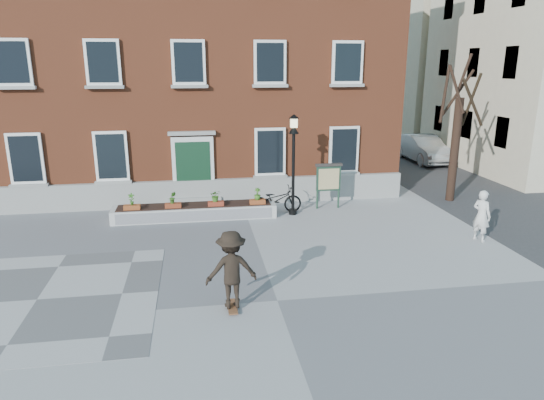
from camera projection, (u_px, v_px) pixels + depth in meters
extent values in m
plane|color=gray|center=(277.00, 301.00, 12.19)|extent=(100.00, 100.00, 0.00)
cube|color=#59585B|center=(37.00, 300.00, 12.23)|extent=(6.00, 6.00, 0.01)
imported|color=black|center=(276.00, 200.00, 19.23)|extent=(2.08, 0.78, 1.08)
imported|color=silver|center=(423.00, 149.00, 29.25)|extent=(1.76, 4.91, 1.61)
imported|color=silver|center=(482.00, 216.00, 16.13)|extent=(0.64, 0.75, 1.75)
cube|color=brown|center=(189.00, 58.00, 23.57)|extent=(18.00, 10.00, 12.00)
cube|color=gray|center=(194.00, 193.00, 20.18)|extent=(18.00, 0.24, 1.10)
cube|color=#9A9A95|center=(195.00, 204.00, 20.18)|extent=(2.60, 0.80, 0.20)
cube|color=gray|center=(195.00, 199.00, 20.27)|extent=(2.20, 0.50, 0.20)
cube|color=silver|center=(193.00, 167.00, 19.92)|extent=(1.70, 0.12, 2.50)
cube|color=#12331E|center=(193.00, 170.00, 19.90)|extent=(1.40, 0.06, 2.30)
cube|color=gray|center=(192.00, 133.00, 19.50)|extent=(1.90, 0.25, 0.15)
cube|color=white|center=(26.00, 159.00, 18.78)|extent=(1.30, 0.10, 2.00)
cube|color=black|center=(25.00, 159.00, 18.73)|extent=(1.08, 0.04, 1.78)
cube|color=gray|center=(29.00, 185.00, 19.01)|extent=(1.44, 0.20, 0.12)
cube|color=white|center=(12.00, 62.00, 17.80)|extent=(1.30, 0.10, 1.70)
cube|color=black|center=(12.00, 62.00, 17.76)|extent=(1.08, 0.04, 1.48)
cube|color=#A7A6A1|center=(15.00, 88.00, 17.99)|extent=(1.44, 0.20, 0.12)
cube|color=white|center=(111.00, 156.00, 19.27)|extent=(1.30, 0.10, 2.00)
cube|color=black|center=(111.00, 156.00, 19.22)|extent=(1.08, 0.04, 1.78)
cube|color=#9D9D98|center=(114.00, 182.00, 19.50)|extent=(1.44, 0.20, 0.12)
cube|color=white|center=(103.00, 62.00, 18.29)|extent=(1.30, 0.10, 1.70)
cube|color=black|center=(103.00, 62.00, 18.24)|extent=(1.08, 0.04, 1.48)
cube|color=gray|center=(105.00, 87.00, 18.48)|extent=(1.44, 0.20, 0.12)
cube|color=white|center=(189.00, 62.00, 18.77)|extent=(1.30, 0.10, 1.70)
cube|color=black|center=(189.00, 62.00, 18.73)|extent=(1.08, 0.04, 1.48)
cube|color=gray|center=(190.00, 86.00, 18.96)|extent=(1.44, 0.20, 0.12)
cube|color=white|center=(270.00, 152.00, 20.24)|extent=(1.30, 0.10, 2.00)
cube|color=black|center=(270.00, 152.00, 20.19)|extent=(1.08, 0.04, 1.78)
cube|color=gray|center=(270.00, 177.00, 20.47)|extent=(1.44, 0.20, 0.12)
cube|color=white|center=(270.00, 62.00, 19.26)|extent=(1.30, 0.10, 1.70)
cube|color=black|center=(270.00, 62.00, 19.21)|extent=(1.08, 0.04, 1.48)
cube|color=#A5A6A0|center=(270.00, 86.00, 19.45)|extent=(1.44, 0.20, 0.12)
cube|color=white|center=(344.00, 150.00, 20.72)|extent=(1.30, 0.10, 2.00)
cube|color=black|center=(344.00, 150.00, 20.67)|extent=(1.08, 0.04, 1.78)
cube|color=#A2A29D|center=(343.00, 174.00, 20.95)|extent=(1.44, 0.20, 0.12)
cube|color=white|center=(347.00, 62.00, 19.74)|extent=(1.30, 0.10, 1.70)
cube|color=black|center=(348.00, 62.00, 19.70)|extent=(1.08, 0.04, 1.48)
cube|color=#9C9C97|center=(347.00, 85.00, 19.93)|extent=(1.44, 0.20, 0.12)
cube|color=silver|center=(195.00, 212.00, 18.67)|extent=(6.20, 1.10, 0.50)
cube|color=#BBBBBB|center=(195.00, 216.00, 18.13)|extent=(5.80, 0.02, 0.40)
cube|color=black|center=(195.00, 205.00, 18.60)|extent=(5.80, 0.90, 0.06)
cube|color=brown|center=(132.00, 208.00, 17.98)|extent=(0.60, 0.25, 0.20)
imported|color=#31671F|center=(131.00, 199.00, 17.90)|extent=(0.24, 0.24, 0.45)
cube|color=brown|center=(173.00, 206.00, 18.21)|extent=(0.60, 0.25, 0.20)
imported|color=#36681F|center=(173.00, 197.00, 18.12)|extent=(0.25, 0.25, 0.45)
cube|color=maroon|center=(216.00, 204.00, 18.45)|extent=(0.60, 0.25, 0.20)
imported|color=#34631D|center=(216.00, 196.00, 18.37)|extent=(0.40, 0.40, 0.45)
cube|color=brown|center=(257.00, 202.00, 18.70)|extent=(0.60, 0.25, 0.20)
imported|color=#3A6F21|center=(257.00, 194.00, 18.61)|extent=(0.25, 0.25, 0.45)
cylinder|color=black|center=(455.00, 150.00, 20.56)|extent=(0.36, 0.36, 4.40)
cylinder|color=#2E2214|center=(471.00, 100.00, 20.07)|extent=(0.12, 1.12, 2.23)
cylinder|color=black|center=(458.00, 93.00, 20.45)|extent=(1.18, 0.49, 1.97)
cylinder|color=black|center=(445.00, 94.00, 20.19)|extent=(0.88, 1.14, 2.35)
cylinder|color=black|center=(457.00, 90.00, 19.62)|extent=(0.60, 0.77, 1.90)
cylinder|color=black|center=(473.00, 103.00, 19.44)|extent=(1.39, 0.55, 1.95)
cylinder|color=#301E15|center=(464.00, 73.00, 19.85)|extent=(0.43, 0.48, 1.58)
cube|color=#3D3D3F|center=(414.00, 156.00, 31.12)|extent=(8.00, 36.00, 0.01)
cube|color=beige|center=(448.00, 54.00, 37.86)|extent=(10.00, 11.00, 13.00)
cube|color=black|center=(502.00, 132.00, 23.75)|extent=(0.08, 1.00, 1.50)
cube|color=black|center=(467.00, 125.00, 26.80)|extent=(0.08, 1.00, 1.50)
cube|color=black|center=(439.00, 118.00, 29.84)|extent=(0.08, 1.00, 1.50)
cube|color=black|center=(511.00, 63.00, 22.86)|extent=(0.08, 1.00, 1.50)
cube|color=black|center=(474.00, 63.00, 25.90)|extent=(0.08, 1.00, 1.50)
cube|color=black|center=(444.00, 63.00, 28.94)|extent=(0.08, 1.00, 1.50)
cube|color=black|center=(450.00, 5.00, 28.07)|extent=(0.08, 1.00, 1.50)
cylinder|color=black|center=(293.00, 212.00, 19.18)|extent=(0.32, 0.32, 0.20)
cylinder|color=black|center=(293.00, 175.00, 18.77)|extent=(0.12, 0.12, 3.20)
cone|color=black|center=(294.00, 130.00, 18.30)|extent=(0.40, 0.40, 0.30)
cube|color=#F3EEB3|center=(294.00, 123.00, 18.23)|extent=(0.24, 0.24, 0.34)
cone|color=black|center=(294.00, 116.00, 18.16)|extent=(0.40, 0.40, 0.16)
cylinder|color=#1B3727|center=(317.00, 187.00, 19.68)|extent=(0.08, 0.08, 1.80)
cylinder|color=#1A3526|center=(339.00, 187.00, 19.82)|extent=(0.08, 0.08, 1.80)
cube|color=#1A3426|center=(328.00, 179.00, 19.66)|extent=(1.00, 0.10, 1.00)
cube|color=beige|center=(329.00, 179.00, 19.60)|extent=(0.85, 0.02, 0.85)
cube|color=#332F2C|center=(329.00, 165.00, 19.50)|extent=(1.10, 0.16, 0.10)
cube|color=brown|center=(232.00, 307.00, 11.78)|extent=(0.22, 0.78, 0.03)
cylinder|color=black|center=(229.00, 314.00, 11.51)|extent=(0.03, 0.05, 0.05)
cylinder|color=black|center=(237.00, 313.00, 11.53)|extent=(0.03, 0.05, 0.05)
cylinder|color=black|center=(228.00, 303.00, 12.04)|extent=(0.03, 0.05, 0.05)
cylinder|color=black|center=(235.00, 302.00, 12.07)|extent=(0.03, 0.05, 0.05)
imported|color=black|center=(231.00, 270.00, 11.51)|extent=(1.30, 0.83, 1.92)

